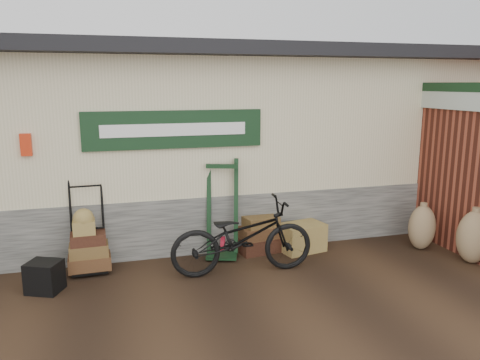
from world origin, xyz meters
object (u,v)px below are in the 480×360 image
porter_trolley (87,222)px  black_trunk (45,277)px  suitcase_stack (259,234)px  wicker_hamper (302,237)px  bicycle (242,233)px  green_barrow (222,209)px

porter_trolley → black_trunk: (-0.53, -0.63, -0.49)m
suitcase_stack → wicker_hamper: bearing=-12.4°
bicycle → porter_trolley: bearing=72.8°
black_trunk → bicycle: bearing=-2.3°
black_trunk → suitcase_stack: bearing=11.6°
black_trunk → porter_trolley: bearing=50.0°
wicker_hamper → black_trunk: size_ratio=1.70×
green_barrow → black_trunk: bearing=-147.3°
suitcase_stack → wicker_hamper: suitcase_stack is taller
bicycle → green_barrow: bearing=10.7°
bicycle → wicker_hamper: bearing=-60.5°
wicker_hamper → black_trunk: (-3.74, -0.48, -0.02)m
porter_trolley → suitcase_stack: bearing=-1.9°
porter_trolley → green_barrow: 1.95m
green_barrow → wicker_hamper: bearing=11.8°
suitcase_stack → wicker_hamper: size_ratio=0.96×
green_barrow → suitcase_stack: 0.75m
suitcase_stack → bicycle: bearing=-123.6°
porter_trolley → suitcase_stack: (2.55, 0.00, -0.40)m
suitcase_stack → black_trunk: size_ratio=1.64×
porter_trolley → wicker_hamper: 3.25m
wicker_hamper → black_trunk: bearing=-172.6°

